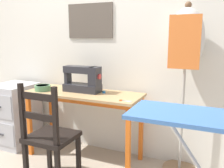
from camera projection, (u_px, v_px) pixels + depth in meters
ground_plane at (73, 167)px, 2.53m from camera, size 14.00×14.00×0.00m
wall_back at (96, 39)px, 2.77m from camera, size 10.00×0.07×2.55m
sewing_table at (83, 101)px, 2.61m from camera, size 1.23×0.47×0.73m
sewing_machine at (84, 80)px, 2.60m from camera, size 0.41×0.17×0.29m
fabric_bowl at (43, 88)px, 2.68m from camera, size 0.17×0.17×0.06m
scissors at (123, 101)px, 2.26m from camera, size 0.13×0.05×0.01m
thread_spool_near_machine at (104, 92)px, 2.56m from camera, size 0.04×0.04×0.03m
wooden_chair at (50, 137)px, 2.19m from camera, size 0.40×0.38×0.92m
filing_cabinet at (15, 114)px, 3.02m from camera, size 0.43×0.50×0.74m
dress_form at (186, 50)px, 2.24m from camera, size 0.32×0.32×1.60m
ironing_board at (221, 126)px, 1.36m from camera, size 1.01×0.37×0.88m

